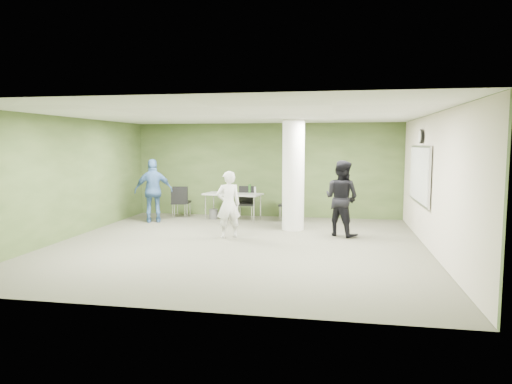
% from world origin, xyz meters
% --- Properties ---
extents(floor, '(8.00, 8.00, 0.00)m').
position_xyz_m(floor, '(0.00, 0.00, 0.00)').
color(floor, '#535241').
rests_on(floor, ground).
extents(ceiling, '(8.00, 8.00, 0.00)m').
position_xyz_m(ceiling, '(0.00, 0.00, 2.80)').
color(ceiling, white).
rests_on(ceiling, wall_back).
extents(wall_back, '(8.00, 2.80, 0.02)m').
position_xyz_m(wall_back, '(0.00, 4.00, 1.40)').
color(wall_back, '#384D24').
rests_on(wall_back, floor).
extents(wall_left, '(0.02, 8.00, 2.80)m').
position_xyz_m(wall_left, '(-4.00, 0.00, 1.40)').
color(wall_left, '#384D24').
rests_on(wall_left, floor).
extents(wall_right_cream, '(0.02, 8.00, 2.80)m').
position_xyz_m(wall_right_cream, '(4.00, 0.00, 1.40)').
color(wall_right_cream, beige).
rests_on(wall_right_cream, floor).
extents(column, '(0.56, 0.56, 2.80)m').
position_xyz_m(column, '(1.00, 2.00, 1.40)').
color(column, silver).
rests_on(column, floor).
extents(whiteboard, '(0.05, 2.30, 1.30)m').
position_xyz_m(whiteboard, '(3.92, 1.20, 1.50)').
color(whiteboard, silver).
rests_on(whiteboard, wall_right_cream).
extents(wall_clock, '(0.06, 0.32, 0.32)m').
position_xyz_m(wall_clock, '(3.92, 1.20, 2.35)').
color(wall_clock, black).
rests_on(wall_clock, wall_right_cream).
extents(folding_table, '(1.73, 0.96, 1.03)m').
position_xyz_m(folding_table, '(-0.81, 3.11, 0.73)').
color(folding_table, '#9B9B96').
rests_on(folding_table, floor).
extents(wastebasket, '(0.25, 0.25, 0.29)m').
position_xyz_m(wastebasket, '(-1.44, 3.23, 0.15)').
color(wastebasket, '#4C4C4C').
rests_on(wastebasket, floor).
extents(chair_back_left, '(0.52, 0.52, 0.90)m').
position_xyz_m(chair_back_left, '(-2.50, 3.25, 0.52)').
color(chair_back_left, black).
rests_on(chair_back_left, floor).
extents(chair_back_right, '(0.52, 0.52, 0.94)m').
position_xyz_m(chair_back_right, '(-2.44, 3.28, 0.55)').
color(chair_back_right, black).
rests_on(chair_back_right, floor).
extents(chair_table_left, '(0.50, 0.50, 0.97)m').
position_xyz_m(chair_table_left, '(-0.47, 3.23, 0.57)').
color(chair_table_left, black).
rests_on(chair_table_left, floor).
extents(chair_table_right, '(0.55, 0.55, 0.98)m').
position_xyz_m(chair_table_right, '(0.79, 3.23, 0.57)').
color(chair_table_right, black).
rests_on(chair_table_right, floor).
extents(woman_white, '(0.68, 0.60, 1.56)m').
position_xyz_m(woman_white, '(-0.38, 0.69, 0.78)').
color(woman_white, silver).
rests_on(woman_white, floor).
extents(man_black, '(1.10, 1.04, 1.80)m').
position_xyz_m(man_black, '(2.21, 1.40, 0.90)').
color(man_black, black).
rests_on(man_black, floor).
extents(man_blue, '(1.12, 0.78, 1.77)m').
position_xyz_m(man_blue, '(-2.93, 2.38, 0.89)').
color(man_blue, '#3B6093').
rests_on(man_blue, floor).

